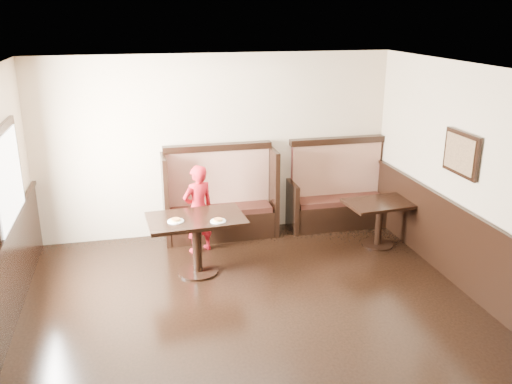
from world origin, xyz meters
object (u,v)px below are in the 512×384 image
object	(u,v)px
booth_main	(220,204)
table_neighbor	(380,213)
booth_neighbor	(337,197)
child	(198,209)
table_main	(196,230)

from	to	relation	value
booth_main	table_neighbor	distance (m)	2.44
booth_neighbor	child	xyz separation A→B (m)	(-2.36, -0.52, 0.18)
booth_neighbor	child	world-z (taller)	booth_neighbor
booth_neighbor	table_main	size ratio (longest dim) A/B	1.26
booth_main	booth_neighbor	xyz separation A→B (m)	(1.95, -0.00, -0.05)
booth_neighbor	table_main	xyz separation A→B (m)	(-2.47, -1.22, 0.14)
booth_main	table_main	world-z (taller)	booth_main
table_main	child	distance (m)	0.71
booth_main	table_main	size ratio (longest dim) A/B	1.33
booth_main	booth_neighbor	size ratio (longest dim) A/B	1.06
child	table_main	bearing A→B (deg)	57.97
table_neighbor	booth_main	bearing A→B (deg)	151.93
booth_main	table_neighbor	world-z (taller)	booth_main
table_main	table_neighbor	world-z (taller)	table_main
booth_main	booth_neighbor	bearing A→B (deg)	-0.05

